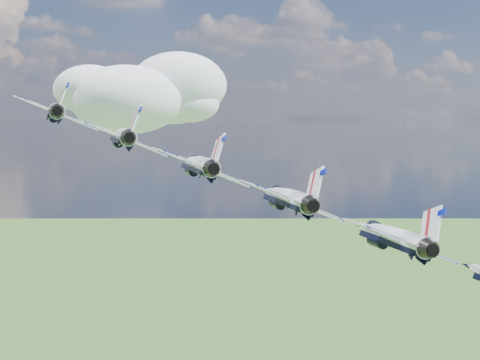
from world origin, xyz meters
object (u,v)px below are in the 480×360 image
object	(u,v)px
jet_1	(122,136)
jet_3	(286,197)
jet_0	(56,112)
jet_2	(198,164)
jet_4	(389,235)

from	to	relation	value
jet_1	jet_3	distance (m)	24.01
jet_0	jet_2	world-z (taller)	jet_0
jet_2	jet_3	bearing A→B (deg)	-47.96
jet_0	jet_2	size ratio (longest dim) A/B	1.00
jet_3	jet_4	size ratio (longest dim) A/B	1.00
jet_2	jet_0	bearing A→B (deg)	132.04
jet_0	jet_4	size ratio (longest dim) A/B	1.00
jet_4	jet_2	bearing A→B (deg)	132.04
jet_0	jet_4	bearing A→B (deg)	-47.96
jet_1	jet_4	world-z (taller)	jet_1
jet_1	jet_3	xyz separation A→B (m)	(14.33, -18.23, -6.23)
jet_0	jet_4	distance (m)	48.02
jet_4	jet_3	bearing A→B (deg)	132.04
jet_3	jet_4	xyz separation A→B (m)	(7.16, -9.11, -3.11)
jet_1	jet_4	bearing A→B (deg)	-47.96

